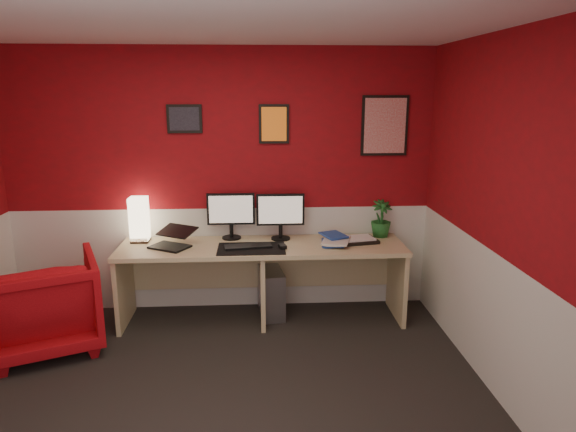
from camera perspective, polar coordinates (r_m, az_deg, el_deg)
The scene contains 25 objects.
ground at distance 3.71m, azimuth -8.73°, elevation -20.77°, with size 4.00×3.50×0.01m, color black.
ceiling at distance 3.09m, azimuth -10.55°, elevation 21.06°, with size 4.00×3.50×0.01m, color white.
wall_back at distance 4.88m, azimuth -7.45°, elevation 3.72°, with size 4.00×0.01×2.50m, color maroon.
wall_front at distance 1.59m, azimuth -16.40°, elevation -19.31°, with size 4.00×0.01×2.50m, color maroon.
wall_right at distance 3.57m, azimuth 24.34°, elevation -1.21°, with size 0.01×3.50×2.50m, color maroon.
wainscot_back at distance 5.06m, azimuth -7.19°, elevation -4.68°, with size 4.00×0.01×1.00m, color silver.
wainscot_right at distance 3.81m, azimuth 23.13°, elevation -12.16°, with size 0.01×3.50×1.00m, color silver.
desk at distance 4.77m, azimuth -2.85°, elevation -7.46°, with size 2.60×0.65×0.73m, color #CDB883.
shoji_lamp at distance 4.90m, azimuth -16.32°, elevation -0.51°, with size 0.16×0.16×0.40m, color #FFE5B2.
laptop at distance 4.66m, azimuth -13.19°, elevation -2.20°, with size 0.33×0.23×0.22m, color black.
monitor_left at distance 4.81m, azimuth -6.43°, elevation 0.81°, with size 0.45×0.06×0.58m, color black.
monitor_right at distance 4.76m, azimuth -0.85°, elevation 0.74°, with size 0.45×0.06×0.58m, color black.
desk_mat at distance 4.55m, azimuth -4.13°, elevation -3.65°, with size 0.60×0.38×0.01m, color black.
keyboard at distance 4.58m, azimuth -4.51°, elevation -3.40°, with size 0.42×0.14×0.02m, color black.
mouse at distance 4.55m, azimuth -0.64°, elevation -3.40°, with size 0.06×0.10×0.03m, color black.
book_bottom at distance 4.67m, azimuth 3.80°, elevation -3.05°, with size 0.20×0.27×0.03m, color #21449B.
book_middle at distance 4.68m, azimuth 4.00°, elevation -2.68°, with size 0.23×0.32×0.02m, color silver.
book_top at distance 4.70m, azimuth 4.10°, elevation -2.32°, with size 0.19×0.26×0.02m, color #21449B.
zen_tray at distance 4.79m, azimuth 7.77°, elevation -2.71°, with size 0.35×0.25×0.03m, color black.
potted_plant at distance 4.96m, azimuth 10.40°, elevation -0.29°, with size 0.20×0.20×0.35m, color #19591E.
pc_tower at distance 4.93m, azimuth -1.90°, elevation -8.51°, with size 0.20×0.45×0.45m, color #99999E.
armchair at distance 4.71m, azimuth -25.68°, elevation -8.84°, with size 0.84×0.86×0.79m, color red.
art_left at distance 4.83m, azimuth -11.53°, elevation 10.63°, with size 0.32×0.02×0.26m, color black.
art_center at distance 4.79m, azimuth -1.58°, elevation 10.27°, with size 0.28×0.02×0.36m, color orange.
art_right at distance 4.93m, azimuth 10.79°, elevation 9.91°, with size 0.44×0.02×0.56m, color red.
Camera 1 is at (0.35, -3.04, 2.11)m, focal length 31.71 mm.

